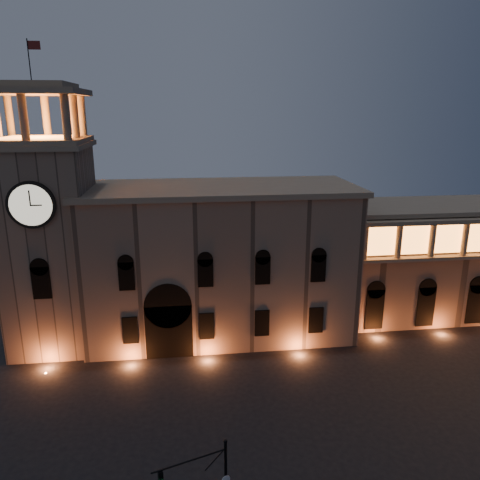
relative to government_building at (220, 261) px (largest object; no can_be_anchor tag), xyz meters
The scene contains 4 objects.
ground 23.71m from the government_building, 84.59° to the right, with size 160.00×160.00×0.00m, color black.
government_building is the anchor object (origin of this frame).
clock_tower 18.82m from the government_building, behind, with size 9.80×9.80×32.40m.
colonnade_wing 34.16m from the government_building, ahead, with size 40.60×11.50×14.50m.
Camera 1 is at (-5.98, -29.70, 25.89)m, focal length 35.00 mm.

